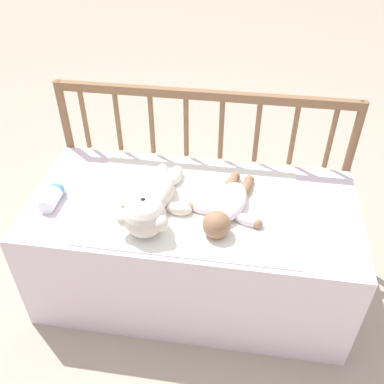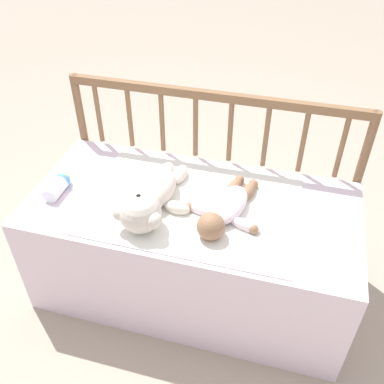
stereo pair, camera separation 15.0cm
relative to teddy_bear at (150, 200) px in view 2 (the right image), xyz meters
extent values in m
plane|color=tan|center=(0.14, 0.10, -0.56)|extent=(12.00, 12.00, 0.00)
cube|color=silver|center=(0.14, 0.10, -0.31)|extent=(1.29, 0.62, 0.49)
cylinder|color=brown|center=(-0.49, 0.43, -0.15)|extent=(0.04, 0.04, 0.81)
cylinder|color=brown|center=(0.77, 0.43, -0.15)|extent=(0.04, 0.04, 0.81)
cube|color=brown|center=(0.14, 0.43, 0.24)|extent=(1.26, 0.03, 0.04)
cylinder|color=brown|center=(-0.40, 0.43, 0.08)|extent=(0.02, 0.02, 0.28)
cylinder|color=brown|center=(-0.25, 0.43, 0.08)|extent=(0.02, 0.02, 0.28)
cylinder|color=brown|center=(-0.09, 0.43, 0.08)|extent=(0.02, 0.02, 0.28)
cylinder|color=brown|center=(0.06, 0.43, 0.08)|extent=(0.02, 0.02, 0.28)
cylinder|color=brown|center=(0.21, 0.43, 0.08)|extent=(0.02, 0.02, 0.28)
cylinder|color=brown|center=(0.37, 0.43, 0.08)|extent=(0.02, 0.02, 0.28)
cylinder|color=brown|center=(0.52, 0.43, 0.08)|extent=(0.02, 0.02, 0.28)
cylinder|color=brown|center=(0.67, 0.43, 0.08)|extent=(0.02, 0.02, 0.28)
cube|color=white|center=(0.13, 0.09, -0.06)|extent=(0.82, 0.56, 0.01)
ellipsoid|color=silver|center=(0.01, 0.08, -0.01)|extent=(0.13, 0.24, 0.10)
sphere|color=silver|center=(-0.01, -0.09, 0.01)|extent=(0.16, 0.16, 0.16)
sphere|color=tan|center=(-0.01, -0.09, 0.06)|extent=(0.07, 0.07, 0.07)
sphere|color=black|center=(-0.01, -0.09, 0.08)|extent=(0.02, 0.02, 0.02)
sphere|color=silver|center=(0.05, -0.12, 0.02)|extent=(0.06, 0.06, 0.06)
sphere|color=silver|center=(-0.07, -0.11, 0.02)|extent=(0.06, 0.06, 0.06)
ellipsoid|color=silver|center=(0.10, 0.03, -0.04)|extent=(0.11, 0.06, 0.05)
ellipsoid|color=silver|center=(-0.09, 0.04, -0.04)|extent=(0.11, 0.06, 0.05)
ellipsoid|color=silver|center=(0.05, 0.23, -0.04)|extent=(0.06, 0.12, 0.06)
ellipsoid|color=silver|center=(-0.02, 0.23, -0.04)|extent=(0.06, 0.12, 0.06)
ellipsoid|color=white|center=(0.28, 0.08, -0.03)|extent=(0.17, 0.26, 0.07)
sphere|color=#936B4C|center=(0.25, -0.06, -0.01)|extent=(0.10, 0.10, 0.10)
ellipsoid|color=white|center=(0.36, 0.01, -0.04)|extent=(0.12, 0.07, 0.04)
ellipsoid|color=white|center=(0.18, 0.05, -0.04)|extent=(0.12, 0.07, 0.04)
sphere|color=#936B4C|center=(0.39, -0.01, -0.04)|extent=(0.04, 0.04, 0.04)
sphere|color=#936B4C|center=(0.14, 0.05, -0.04)|extent=(0.04, 0.04, 0.04)
ellipsoid|color=#936B4C|center=(0.34, 0.20, -0.04)|extent=(0.07, 0.12, 0.05)
ellipsoid|color=#936B4C|center=(0.28, 0.21, -0.04)|extent=(0.07, 0.12, 0.05)
sphere|color=#936B4C|center=(0.35, 0.25, -0.04)|extent=(0.04, 0.04, 0.04)
sphere|color=#936B4C|center=(0.29, 0.27, -0.04)|extent=(0.04, 0.04, 0.04)
cylinder|color=white|center=(-0.40, 0.00, -0.03)|extent=(0.06, 0.11, 0.06)
cylinder|color=#4C99D8|center=(-0.40, 0.06, -0.03)|extent=(0.06, 0.02, 0.06)
sphere|color=#EAC67F|center=(-0.40, 0.08, -0.03)|extent=(0.04, 0.04, 0.04)
camera|label=1|loc=(0.33, -1.16, 1.03)|focal=40.00mm
camera|label=2|loc=(0.47, -1.13, 1.03)|focal=40.00mm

